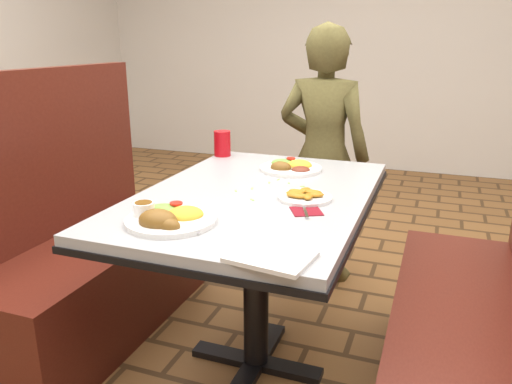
# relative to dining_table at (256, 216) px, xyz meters

# --- Properties ---
(dining_table) EXTENTS (0.81, 1.21, 0.75)m
(dining_table) POSITION_rel_dining_table_xyz_m (0.00, 0.00, 0.00)
(dining_table) COLOR #A5A8AA
(dining_table) RESTS_ON ground
(booth_bench_left) EXTENTS (0.47, 1.20, 1.17)m
(booth_bench_left) POSITION_rel_dining_table_xyz_m (-0.80, 0.00, -0.32)
(booth_bench_left) COLOR #571E14
(booth_bench_left) RESTS_ON ground
(booth_bench_right) EXTENTS (0.47, 1.20, 1.17)m
(booth_bench_right) POSITION_rel_dining_table_xyz_m (0.80, 0.00, -0.32)
(booth_bench_right) COLOR #571E14
(booth_bench_right) RESTS_ON ground
(diner_person) EXTENTS (0.52, 0.36, 1.37)m
(diner_person) POSITION_rel_dining_table_xyz_m (0.04, 0.93, 0.03)
(diner_person) COLOR brown
(diner_person) RESTS_ON ground
(near_dinner_plate) EXTENTS (0.28, 0.28, 0.09)m
(near_dinner_plate) POSITION_rel_dining_table_xyz_m (-0.14, -0.39, 0.13)
(near_dinner_plate) COLOR white
(near_dinner_plate) RESTS_ON dining_table
(far_dinner_plate) EXTENTS (0.27, 0.27, 0.07)m
(far_dinner_plate) POSITION_rel_dining_table_xyz_m (0.03, 0.35, 0.12)
(far_dinner_plate) COLOR white
(far_dinner_plate) RESTS_ON dining_table
(plantain_plate) EXTENTS (0.19, 0.19, 0.03)m
(plantain_plate) POSITION_rel_dining_table_xyz_m (0.19, -0.02, 0.11)
(plantain_plate) COLOR white
(plantain_plate) RESTS_ON dining_table
(maroon_napkin) EXTENTS (0.13, 0.13, 0.00)m
(maroon_napkin) POSITION_rel_dining_table_xyz_m (0.23, -0.15, 0.10)
(maroon_napkin) COLOR maroon
(maroon_napkin) RESTS_ON dining_table
(spoon_utensil) EXTENTS (0.06, 0.12, 0.00)m
(spoon_utensil) POSITION_rel_dining_table_xyz_m (0.23, -0.16, 0.10)
(spoon_utensil) COLOR silver
(spoon_utensil) RESTS_ON dining_table
(red_tumbler) EXTENTS (0.08, 0.08, 0.12)m
(red_tumbler) POSITION_rel_dining_table_xyz_m (-0.36, 0.50, 0.16)
(red_tumbler) COLOR red
(red_tumbler) RESTS_ON dining_table
(paper_napkin) EXTENTS (0.23, 0.18, 0.01)m
(paper_napkin) POSITION_rel_dining_table_xyz_m (0.24, -0.53, 0.10)
(paper_napkin) COLOR silver
(paper_napkin) RESTS_ON dining_table
(knife_utensil) EXTENTS (0.09, 0.14, 0.00)m
(knife_utensil) POSITION_rel_dining_table_xyz_m (-0.05, -0.39, 0.11)
(knife_utensil) COLOR silver
(knife_utensil) RESTS_ON dining_table
(fork_utensil) EXTENTS (0.02, 0.16, 0.00)m
(fork_utensil) POSITION_rel_dining_table_xyz_m (-0.09, -0.34, 0.11)
(fork_utensil) COLOR #B9B9BE
(fork_utensil) RESTS_ON dining_table
(lettuce_shreds) EXTENTS (0.28, 0.32, 0.00)m
(lettuce_shreds) POSITION_rel_dining_table_xyz_m (0.04, 0.06, 0.10)
(lettuce_shreds) COLOR #90CA51
(lettuce_shreds) RESTS_ON dining_table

